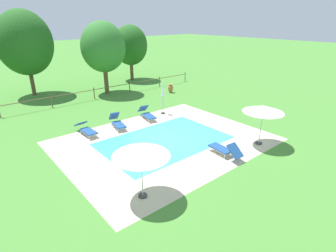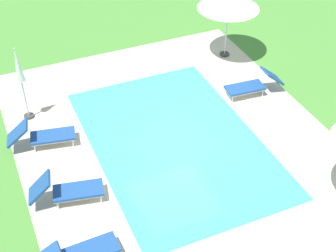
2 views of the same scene
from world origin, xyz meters
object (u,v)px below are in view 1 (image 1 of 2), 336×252
Objects in this scene: terracotta_urn_near_fence at (171,88)px; sun_lounger_north_far at (118,122)px; patio_umbrella_closed_row_west at (163,91)px; tree_centre at (25,43)px; sun_lounger_north_mid at (224,149)px; sun_lounger_north_end at (86,129)px; patio_umbrella_open_by_bench at (263,109)px; sun_lounger_north_near_steps at (147,114)px; patio_umbrella_open_foreground at (141,152)px; tree_east_mid at (103,47)px; tree_far_west at (130,45)px.

sun_lounger_north_far is at bearing -151.63° from terracotta_urn_near_fence.
patio_umbrella_closed_row_west is 0.34× the size of tree_centre.
sun_lounger_north_mid is at bearing -77.56° from tree_centre.
patio_umbrella_open_by_bench reaches higher than sun_lounger_north_end.
sun_lounger_north_near_steps is 7.04m from sun_lounger_north_mid.
sun_lounger_north_near_steps is 0.87× the size of patio_umbrella_open_by_bench.
sun_lounger_north_near_steps is at bearing 52.97° from patio_umbrella_open_foreground.
terracotta_urn_near_fence is at bearing -36.00° from tree_centre.
sun_lounger_north_near_steps is 2.46m from sun_lounger_north_far.
patio_umbrella_closed_row_west is (6.05, -0.02, 1.37)m from sun_lounger_north_end.
sun_lounger_north_far is at bearing -81.13° from tree_centre.
patio_umbrella_open_foreground is (-5.24, -0.11, 1.64)m from sun_lounger_north_mid.
sun_lounger_north_near_steps is 1.02× the size of sun_lounger_north_far.
sun_lounger_north_mid is at bearing 171.82° from patio_umbrella_open_by_bench.
patio_umbrella_open_by_bench is at bearing -85.37° from tree_east_mid.
patio_umbrella_open_by_bench is (4.94, -7.31, 1.71)m from sun_lounger_north_far.
sun_lounger_north_mid is 20.13m from tree_far_west.
tree_east_mid is (-0.34, 8.09, 2.52)m from patio_umbrella_closed_row_west.
patio_umbrella_closed_row_west is at bearing -112.27° from tree_far_west.
sun_lounger_north_far is at bearing 67.37° from patio_umbrella_open_foreground.
tree_east_mid is (5.70, 8.07, 3.88)m from sun_lounger_north_end.
tree_far_west is (4.74, 11.57, 2.13)m from patio_umbrella_closed_row_west.
patio_umbrella_open_by_bench is (7.87, -0.27, 0.08)m from patio_umbrella_open_foreground.
patio_umbrella_closed_row_west is (4.01, 0.26, 1.33)m from sun_lounger_north_far.
tree_east_mid reaches higher than sun_lounger_north_end.
tree_east_mid is at bearing 81.61° from sun_lounger_north_near_steps.
patio_umbrella_open_foreground is 0.35× the size of tree_east_mid.
sun_lounger_north_far is 0.95× the size of sun_lounger_north_end.
patio_umbrella_closed_row_west is 0.39× the size of tree_east_mid.
sun_lounger_north_far is (-2.45, -0.10, 0.01)m from sun_lounger_north_near_steps.
tree_far_west is (6.30, 11.72, 3.47)m from sun_lounger_north_near_steps.
sun_lounger_north_far reaches higher than sun_lounger_north_near_steps.
tree_east_mid is at bearing 84.90° from sun_lounger_north_mid.
patio_umbrella_open_foreground is 2.74× the size of terracotta_urn_near_fence.
tree_centre is at bearing 144.00° from terracotta_urn_near_fence.
terracotta_urn_near_fence is at bearing -38.57° from tree_east_mid.
patio_umbrella_open_by_bench is 7.63m from patio_umbrella_closed_row_west.
tree_east_mid reaches higher than patio_umbrella_open_by_bench.
patio_umbrella_closed_row_west reaches higher than sun_lounger_north_near_steps.
sun_lounger_north_end is at bearing 121.04° from sun_lounger_north_mid.
patio_umbrella_open_foreground is 0.96× the size of patio_umbrella_open_by_bench.
sun_lounger_north_near_steps is 2.49× the size of terracotta_urn_near_fence.
tree_east_mid is (-4.76, 3.79, 3.80)m from terracotta_urn_near_fence.
sun_lounger_north_near_steps is 1.01× the size of sun_lounger_north_mid.
patio_umbrella_closed_row_west is at bearing -63.44° from tree_centre.
terracotta_urn_near_fence is at bearing 44.21° from patio_umbrella_closed_row_west.
patio_umbrella_open_foreground is 10.08m from patio_umbrella_closed_row_west.
tree_centre is 1.15× the size of tree_east_mid.
sun_lounger_north_end is at bearing -133.05° from tree_far_west.
patio_umbrella_closed_row_west is at bearing -87.58° from tree_east_mid.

